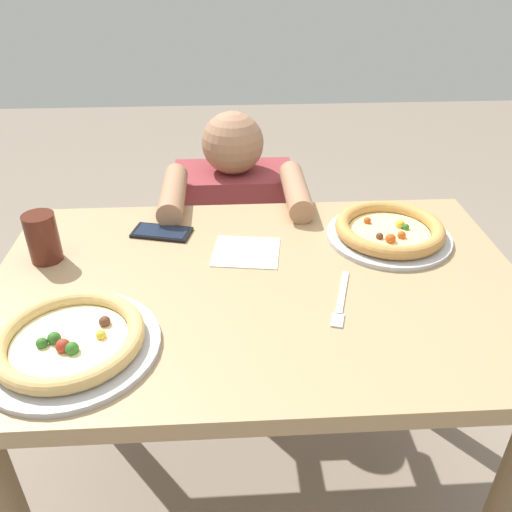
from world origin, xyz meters
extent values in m
plane|color=gray|center=(0.00, 0.00, 0.00)|extent=(8.00, 8.00, 0.00)
cube|color=tan|center=(0.00, 0.00, 0.73)|extent=(1.21, 0.79, 0.04)
cylinder|color=#826748|center=(0.53, -0.31, 0.35)|extent=(0.07, 0.07, 0.71)
cylinder|color=#826748|center=(-0.53, 0.31, 0.35)|extent=(0.07, 0.07, 0.71)
cylinder|color=#826748|center=(0.53, 0.31, 0.35)|extent=(0.07, 0.07, 0.71)
cylinder|color=#B7B7BC|center=(-0.37, -0.20, 0.76)|extent=(0.34, 0.34, 0.01)
cylinder|color=beige|center=(-0.37, -0.20, 0.77)|extent=(0.22, 0.22, 0.01)
torus|color=tan|center=(-0.37, -0.20, 0.78)|extent=(0.28, 0.28, 0.03)
sphere|color=#2D6623|center=(-0.35, -0.23, 0.78)|extent=(0.03, 0.03, 0.03)
sphere|color=brown|center=(-0.31, -0.16, 0.78)|extent=(0.02, 0.02, 0.02)
sphere|color=#2D6623|center=(-0.41, -0.22, 0.78)|extent=(0.02, 0.02, 0.02)
sphere|color=#2D6623|center=(-0.39, -0.20, 0.78)|extent=(0.03, 0.03, 0.03)
sphere|color=gold|center=(-0.31, -0.20, 0.78)|extent=(0.02, 0.02, 0.02)
sphere|color=maroon|center=(-0.37, -0.23, 0.78)|extent=(0.03, 0.03, 0.03)
cylinder|color=#B7B7BC|center=(0.35, 0.18, 0.76)|extent=(0.32, 0.32, 0.01)
cylinder|color=#EFD68C|center=(0.35, 0.18, 0.77)|extent=(0.21, 0.21, 0.01)
torus|color=#C68C47|center=(0.35, 0.18, 0.78)|extent=(0.28, 0.28, 0.03)
sphere|color=gold|center=(0.38, 0.20, 0.78)|extent=(0.02, 0.02, 0.02)
sphere|color=gold|center=(0.34, 0.13, 0.78)|extent=(0.02, 0.02, 0.02)
sphere|color=#2D6623|center=(0.39, 0.18, 0.78)|extent=(0.02, 0.02, 0.02)
sphere|color=#BF4C19|center=(0.33, 0.12, 0.78)|extent=(0.03, 0.03, 0.03)
sphere|color=#BF4C19|center=(0.37, 0.14, 0.78)|extent=(0.02, 0.02, 0.02)
sphere|color=brown|center=(0.31, 0.14, 0.78)|extent=(0.02, 0.02, 0.02)
sphere|color=#BF4C19|center=(0.30, 0.22, 0.78)|extent=(0.02, 0.02, 0.02)
cylinder|color=#4C1E14|center=(-0.50, 0.12, 0.81)|extent=(0.07, 0.07, 0.12)
cube|color=white|center=(-0.02, 0.13, 0.75)|extent=(0.18, 0.17, 0.00)
cube|color=silver|center=(0.18, -0.05, 0.75)|extent=(0.06, 0.16, 0.00)
cube|color=silver|center=(0.15, -0.15, 0.75)|extent=(0.04, 0.05, 0.00)
cube|color=black|center=(-0.24, 0.23, 0.75)|extent=(0.16, 0.11, 0.01)
cube|color=#192338|center=(-0.24, 0.23, 0.76)|extent=(0.14, 0.09, 0.00)
cylinder|color=#333847|center=(-0.04, 0.63, 0.23)|extent=(0.31, 0.31, 0.45)
cube|color=maroon|center=(-0.04, 0.63, 0.60)|extent=(0.39, 0.22, 0.30)
sphere|color=#A37556|center=(-0.04, 0.63, 0.85)|extent=(0.20, 0.20, 0.20)
cylinder|color=#A37556|center=(-0.22, 0.40, 0.79)|extent=(0.07, 0.28, 0.07)
cylinder|color=#A37556|center=(0.13, 0.40, 0.79)|extent=(0.07, 0.28, 0.07)
camera|label=1|loc=(-0.06, -0.98, 1.43)|focal=37.03mm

